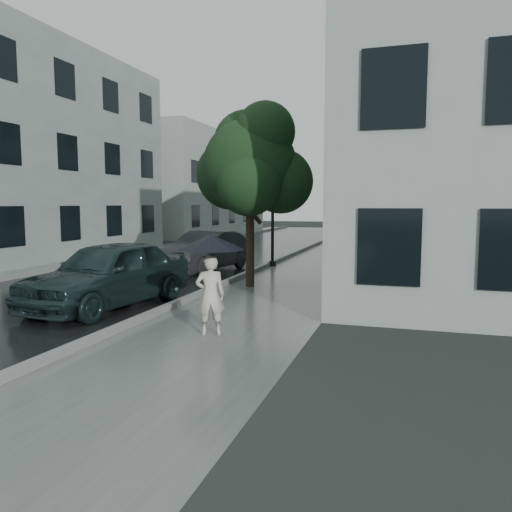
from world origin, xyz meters
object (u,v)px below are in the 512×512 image
(car_near, at_px, (109,273))
(pedestrian, at_px, (210,295))
(street_tree, at_px, (251,165))
(car_far, at_px, (206,251))
(lamp_post, at_px, (269,193))

(car_near, bearing_deg, pedestrian, -18.80)
(car_near, bearing_deg, street_tree, 67.54)
(pedestrian, distance_m, car_far, 8.82)
(lamp_post, bearing_deg, street_tree, -79.54)
(street_tree, xyz_separation_m, car_far, (-2.55, 2.57, -2.82))
(lamp_post, bearing_deg, pedestrian, -79.36)
(car_far, bearing_deg, car_near, -77.75)
(car_near, distance_m, car_far, 6.43)
(lamp_post, height_order, car_far, lamp_post)
(pedestrian, bearing_deg, car_far, -90.13)
(car_far, bearing_deg, street_tree, -35.29)
(lamp_post, distance_m, car_far, 3.53)
(street_tree, height_order, lamp_post, street_tree)
(pedestrian, height_order, street_tree, street_tree)
(pedestrian, distance_m, car_near, 3.66)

